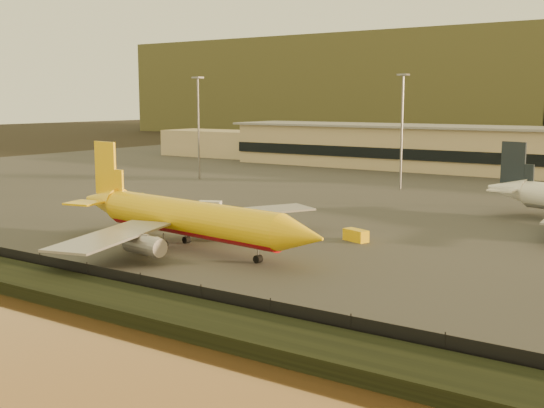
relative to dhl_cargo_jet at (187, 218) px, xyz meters
The scene contains 9 objects.
ground 11.91m from the dhl_cargo_jet, 36.97° to the right, with size 900.00×900.00×0.00m, color black.
embankment 25.55m from the dhl_cargo_jet, 69.44° to the right, with size 320.00×7.00×1.40m, color black.
tarmac 88.86m from the dhl_cargo_jet, 84.26° to the left, with size 320.00×220.00×0.20m, color #2D2D2D.
perimeter_fence 21.80m from the dhl_cargo_jet, 65.72° to the right, with size 300.00×0.05×2.20m, color black.
terminal_building 119.01m from the dhl_cargo_jet, 92.72° to the left, with size 202.00×25.00×12.60m.
apron_light_masts 73.27m from the dhl_cargo_jet, 70.73° to the left, with size 152.20×12.20×25.40m.
dhl_cargo_jet is the anchor object (origin of this frame).
gse_vehicle_yellow 23.94m from the dhl_cargo_jet, 45.35° to the left, with size 3.71×1.67×1.67m, color yellow.
gse_vehicle_white 31.14m from the dhl_cargo_jet, 123.55° to the left, with size 4.02×1.81×1.81m, color white.
Camera 1 is at (50.76, -61.30, 19.97)m, focal length 45.00 mm.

